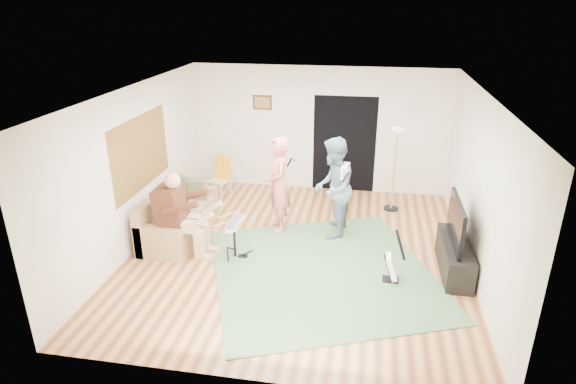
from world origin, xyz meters
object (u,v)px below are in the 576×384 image
object	(u,v)px
singer	(279,185)
torchiere_lamp	(395,155)
guitarist	(333,188)
television	(456,222)
guitar_spare	(392,267)
tv_cabinet	(454,257)
sofa	(176,220)
drum_kit	(235,241)
dining_chair	(220,184)

from	to	relation	value
singer	torchiere_lamp	world-z (taller)	singer
guitarist	television	world-z (taller)	guitarist
guitarist	guitar_spare	size ratio (longest dim) A/B	2.08
guitar_spare	tv_cabinet	world-z (taller)	guitar_spare
sofa	tv_cabinet	size ratio (longest dim) A/B	1.43
tv_cabinet	television	distance (m)	0.60
television	guitarist	bearing A→B (deg)	154.38
drum_kit	torchiere_lamp	xyz separation A→B (m)	(2.60, 2.42, 0.87)
singer	guitarist	world-z (taller)	guitarist
torchiere_lamp	dining_chair	world-z (taller)	torchiere_lamp
sofa	dining_chair	world-z (taller)	dining_chair
torchiere_lamp	drum_kit	bearing A→B (deg)	-137.00
guitar_spare	television	bearing A→B (deg)	26.73
sofa	drum_kit	size ratio (longest dim) A/B	3.02
torchiere_lamp	television	size ratio (longest dim) A/B	1.41
sofa	guitar_spare	xyz separation A→B (m)	(3.82, -0.96, -0.02)
sofa	dining_chair	distance (m)	1.74
guitar_spare	torchiere_lamp	bearing A→B (deg)	88.66
sofa	singer	size ratio (longest dim) A/B	1.14
drum_kit	torchiere_lamp	distance (m)	3.66
guitarist	television	bearing A→B (deg)	68.08
guitarist	torchiere_lamp	distance (m)	1.74
sofa	guitar_spare	size ratio (longest dim) A/B	2.30
drum_kit	torchiere_lamp	bearing A→B (deg)	43.00
dining_chair	sofa	bearing A→B (deg)	-81.78
guitar_spare	dining_chair	bearing A→B (deg)	142.82
singer	television	xyz separation A→B (m)	(2.93, -1.00, -0.03)
dining_chair	television	size ratio (longest dim) A/B	0.76
sofa	guitarist	bearing A→B (deg)	8.94
dining_chair	tv_cabinet	distance (m)	5.00
television	singer	bearing A→B (deg)	161.16
singer	guitarist	size ratio (longest dim) A/B	0.97
sofa	guitarist	distance (m)	2.90
sofa	guitarist	world-z (taller)	guitarist
drum_kit	guitarist	distance (m)	1.96
sofa	television	xyz separation A→B (m)	(4.74, -0.49, 0.58)
guitar_spare	torchiere_lamp	distance (m)	2.88
drum_kit	dining_chair	xyz separation A→B (m)	(-0.99, 2.37, 0.04)
singer	guitarist	xyz separation A→B (m)	(0.99, -0.07, 0.03)
sofa	drum_kit	world-z (taller)	sofa
guitarist	dining_chair	distance (m)	2.86
sofa	dining_chair	bearing A→B (deg)	80.08
sofa	television	distance (m)	4.80
tv_cabinet	television	bearing A→B (deg)	180.00
sofa	television	world-z (taller)	television
drum_kit	television	world-z (taller)	television
sofa	guitar_spare	world-z (taller)	guitar_spare
torchiere_lamp	singer	bearing A→B (deg)	-148.70
sofa	dining_chair	size ratio (longest dim) A/B	2.19
drum_kit	singer	xyz separation A→B (m)	(0.52, 1.16, 0.59)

